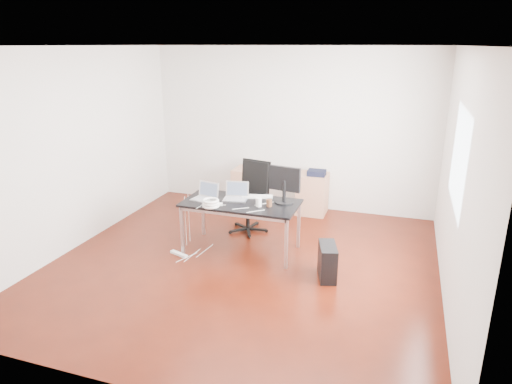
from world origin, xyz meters
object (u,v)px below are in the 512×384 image
(filing_cabinet_right, at_px, (312,194))
(desk, at_px, (241,206))
(office_chair, at_px, (251,193))
(filing_cabinet_left, at_px, (249,187))
(pc_tower, at_px, (327,262))

(filing_cabinet_right, bearing_deg, desk, -109.50)
(desk, xyz_separation_m, office_chair, (-0.12, 0.78, -0.07))
(filing_cabinet_left, relative_size, pc_tower, 1.56)
(office_chair, bearing_deg, desk, -68.69)
(desk, relative_size, filing_cabinet_left, 2.29)
(filing_cabinet_right, relative_size, pc_tower, 1.56)
(filing_cabinet_left, height_order, filing_cabinet_right, same)
(filing_cabinet_right, xyz_separation_m, pc_tower, (0.66, -2.24, -0.13))
(desk, xyz_separation_m, pc_tower, (1.30, -0.42, -0.46))
(desk, bearing_deg, office_chair, 99.06)
(desk, height_order, pc_tower, desk)
(office_chair, distance_m, filing_cabinet_left, 1.15)
(desk, bearing_deg, pc_tower, -17.74)
(office_chair, xyz_separation_m, filing_cabinet_right, (0.77, 1.04, -0.26))
(filing_cabinet_right, height_order, pc_tower, filing_cabinet_right)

